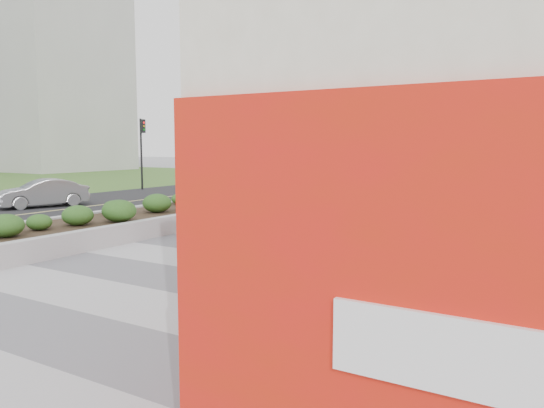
{
  "coord_description": "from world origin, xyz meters",
  "views": [
    {
      "loc": [
        6.62,
        -6.03,
        2.67
      ],
      "look_at": [
        -0.62,
        5.88,
        1.1
      ],
      "focal_mm": 35.0,
      "sensor_mm": 36.0,
      "label": 1
    }
  ],
  "objects": [
    {
      "name": "ground",
      "position": [
        0.0,
        0.0,
        0.0
      ],
      "size": [
        160.0,
        160.0,
        0.0
      ],
      "primitive_type": "plane",
      "color": "gray",
      "rests_on": "ground"
    },
    {
      "name": "walkway",
      "position": [
        0.0,
        3.0,
        0.01
      ],
      "size": [
        8.0,
        36.0,
        0.01
      ],
      "primitive_type": "cube",
      "color": "#A8A8AD",
      "rests_on": "ground"
    },
    {
      "name": "distant_bldg_north_l",
      "position": [
        -5.0,
        55.0,
        10.0
      ],
      "size": [
        16.0,
        12.0,
        20.0
      ],
      "primitive_type": "cube",
      "color": "#ADAAA3",
      "rests_on": "ground"
    },
    {
      "name": "traffic_signal_far",
      "position": [
        -16.43,
        17.0,
        2.76
      ],
      "size": [
        0.33,
        0.28,
        4.2
      ],
      "color": "black",
      "rests_on": "ground"
    },
    {
      "name": "planter",
      "position": [
        -5.5,
        7.0,
        0.42
      ],
      "size": [
        3.0,
        18.0,
        0.9
      ],
      "color": "#9E9EA0",
      "rests_on": "ground"
    },
    {
      "name": "traffic_signal_near",
      "position": [
        -7.23,
        17.5,
        2.76
      ],
      "size": [
        0.33,
        0.28,
        4.2
      ],
      "color": "black",
      "rests_on": "ground"
    },
    {
      "name": "car_silver",
      "position": [
        -13.5,
        8.16,
        0.6
      ],
      "size": [
        2.44,
        3.86,
        1.2
      ],
      "primitive_type": "imported",
      "rotation": [
        0.0,
        0.0,
        -0.35
      ],
      "color": "gray",
      "rests_on": "ground"
    },
    {
      "name": "skateboarder",
      "position": [
        -1.2,
        9.43,
        0.68
      ],
      "size": [
        0.46,
        0.74,
        1.34
      ],
      "rotation": [
        0.0,
        0.0,
        -0.38
      ],
      "color": "beige",
      "rests_on": "ground"
    },
    {
      "name": "distant_bldg_west_a",
      "position": [
        -45.0,
        30.0,
        11.0
      ],
      "size": [
        18.0,
        12.0,
        22.0
      ],
      "primitive_type": "cube",
      "color": "#ADAAA3",
      "rests_on": "ground"
    },
    {
      "name": "street",
      "position": [
        -12.0,
        7.0,
        0.0
      ],
      "size": [
        10.0,
        40.0,
        0.0
      ],
      "primitive_type": "cube",
      "color": "black",
      "rests_on": "ground"
    },
    {
      "name": "car_dark",
      "position": [
        -8.5,
        21.42,
        0.65
      ],
      "size": [
        3.22,
        4.86,
        1.31
      ],
      "primitive_type": "imported",
      "rotation": [
        0.0,
        0.0,
        -0.34
      ],
      "color": "black",
      "rests_on": "ground"
    },
    {
      "name": "manhole_cover",
      "position": [
        0.5,
        3.0,
        0.0
      ],
      "size": [
        0.44,
        0.44,
        0.01
      ],
      "primitive_type": "cylinder",
      "color": "#595654",
      "rests_on": "ground"
    }
  ]
}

